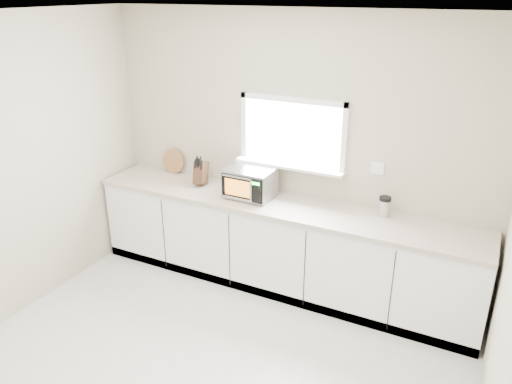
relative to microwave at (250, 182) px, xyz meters
The scene contains 7 objects.
back_wall 0.52m from the microwave, 42.68° to the left, with size 4.00×0.17×2.70m.
cabinets 0.71m from the microwave, ahead, with size 3.92×0.60×0.88m, color white.
countertop 0.37m from the microwave, ahead, with size 3.92×0.64×0.04m, color #BFB19D.
microwave is the anchor object (origin of this frame).
knife_block 0.62m from the microwave, behind, with size 0.15×0.24×0.33m.
cutting_board 1.12m from the microwave, 167.64° to the left, with size 0.28×0.28×0.02m, color olive.
coffee_grinder 1.31m from the microwave, ahead, with size 0.12×0.12×0.19m.
Camera 1 is at (1.79, -2.37, 2.87)m, focal length 35.00 mm.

